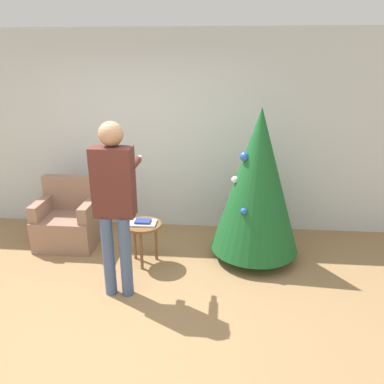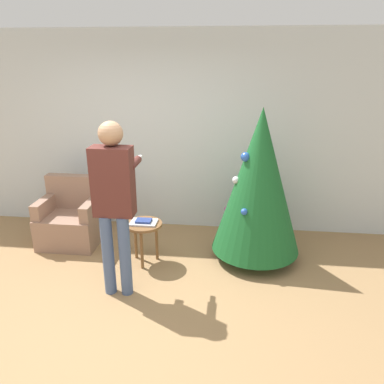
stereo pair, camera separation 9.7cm
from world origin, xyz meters
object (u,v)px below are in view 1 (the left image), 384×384
object	(u,v)px
armchair	(69,221)
person_standing	(114,195)
side_stool	(143,230)
christmas_tree	(258,181)

from	to	relation	value
armchair	person_standing	size ratio (longest dim) A/B	0.48
side_stool	armchair	bearing A→B (deg)	159.19
armchair	side_stool	size ratio (longest dim) A/B	1.70
armchair	person_standing	bearing A→B (deg)	-46.42
person_standing	armchair	bearing A→B (deg)	133.58
armchair	person_standing	world-z (taller)	person_standing
christmas_tree	side_stool	distance (m)	1.45
armchair	christmas_tree	bearing A→B (deg)	-3.79
christmas_tree	armchair	bearing A→B (deg)	176.21
person_standing	side_stool	size ratio (longest dim) A/B	3.50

